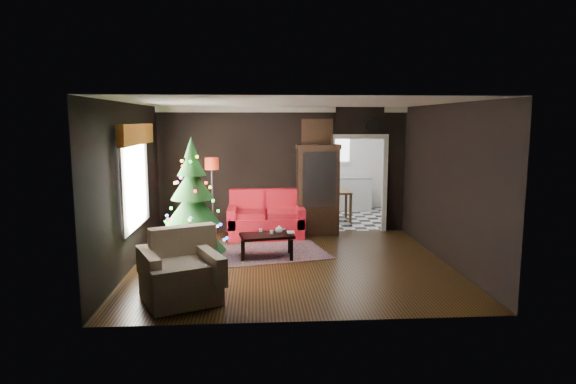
{
  "coord_description": "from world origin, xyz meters",
  "views": [
    {
      "loc": [
        -0.61,
        -8.31,
        2.5
      ],
      "look_at": [
        0.0,
        0.9,
        1.15
      ],
      "focal_mm": 30.48,
      "sensor_mm": 36.0,
      "label": 1
    }
  ],
  "objects": [
    {
      "name": "wall_right",
      "position": [
        2.75,
        0.0,
        1.4
      ],
      "size": [
        0.0,
        5.5,
        5.5
      ],
      "primitive_type": "plane",
      "rotation": [
        1.57,
        0.0,
        -1.57
      ],
      "color": "black",
      "rests_on": "ground"
    },
    {
      "name": "ceiling",
      "position": [
        0.0,
        0.0,
        2.8
      ],
      "size": [
        5.5,
        5.5,
        0.0
      ],
      "primitive_type": "plane",
      "rotation": [
        3.14,
        0.0,
        0.0
      ],
      "color": "white",
      "rests_on": "ground"
    },
    {
      "name": "rug",
      "position": [
        -0.35,
        0.75,
        0.01
      ],
      "size": [
        2.36,
        1.94,
        0.01
      ],
      "primitive_type": "cube",
      "rotation": [
        0.0,
        0.0,
        0.22
      ],
      "color": "#4D3A44",
      "rests_on": "ground"
    },
    {
      "name": "painting",
      "position": [
        0.75,
        2.46,
        2.25
      ],
      "size": [
        0.62,
        0.05,
        0.52
      ],
      "primitive_type": "cube",
      "color": "#AC7650",
      "rests_on": "wall_back"
    },
    {
      "name": "cup_a",
      "position": [
        -0.53,
        0.65,
        0.47
      ],
      "size": [
        0.08,
        0.08,
        0.06
      ],
      "primitive_type": "cylinder",
      "rotation": [
        0.0,
        0.0,
        -0.3
      ],
      "color": "silver",
      "rests_on": "coffee_table"
    },
    {
      "name": "left_window",
      "position": [
        -2.71,
        0.2,
        1.45
      ],
      "size": [
        0.05,
        1.6,
        1.4
      ],
      "primitive_type": "cube",
      "color": "white",
      "rests_on": "wall_left"
    },
    {
      "name": "kitchen_window",
      "position": [
        1.7,
        5.45,
        1.7
      ],
      "size": [
        0.7,
        0.06,
        0.7
      ],
      "primitive_type": "cube",
      "color": "white",
      "rests_on": "ground"
    },
    {
      "name": "kitchen_floor",
      "position": [
        1.7,
        4.0,
        0.0
      ],
      "size": [
        3.0,
        3.0,
        0.0
      ],
      "primitive_type": "plane",
      "color": "silver",
      "rests_on": "ground"
    },
    {
      "name": "armchair",
      "position": [
        -1.68,
        -1.65,
        0.46
      ],
      "size": [
        1.34,
        1.34,
        1.04
      ],
      "primitive_type": null,
      "rotation": [
        0.0,
        0.0,
        0.42
      ],
      "color": "#9E805C",
      "rests_on": "ground"
    },
    {
      "name": "loveseat",
      "position": [
        -0.4,
        2.05,
        0.5
      ],
      "size": [
        1.7,
        0.9,
        1.0
      ],
      "primitive_type": null,
      "color": "maroon",
      "rests_on": "ground"
    },
    {
      "name": "wall_left",
      "position": [
        -2.75,
        0.0,
        1.4
      ],
      "size": [
        0.0,
        5.5,
        5.5
      ],
      "primitive_type": "plane",
      "rotation": [
        1.57,
        0.0,
        1.57
      ],
      "color": "black",
      "rests_on": "ground"
    },
    {
      "name": "coffee_table",
      "position": [
        -0.42,
        0.43,
        0.22
      ],
      "size": [
        1.04,
        0.74,
        0.43
      ],
      "primitive_type": null,
      "rotation": [
        0.0,
        0.0,
        0.19
      ],
      "color": "black",
      "rests_on": "rug"
    },
    {
      "name": "floor",
      "position": [
        0.0,
        0.0,
        0.0
      ],
      "size": [
        5.5,
        5.5,
        0.0
      ],
      "primitive_type": "plane",
      "color": "black",
      "rests_on": "ground"
    },
    {
      "name": "valance",
      "position": [
        -2.63,
        0.2,
        2.27
      ],
      "size": [
        0.12,
        2.1,
        0.35
      ],
      "primitive_type": "cube",
      "color": "#9C551C",
      "rests_on": "wall_left"
    },
    {
      "name": "curio_cabinet",
      "position": [
        0.75,
        2.27,
        0.95
      ],
      "size": [
        0.9,
        0.45,
        1.9
      ],
      "primitive_type": null,
      "color": "black",
      "rests_on": "ground"
    },
    {
      "name": "kitchen_table",
      "position": [
        1.4,
        3.7,
        0.38
      ],
      "size": [
        0.7,
        0.7,
        0.75
      ],
      "primitive_type": null,
      "color": "brown",
      "rests_on": "ground"
    },
    {
      "name": "cup_b",
      "position": [
        -0.33,
        0.48,
        0.47
      ],
      "size": [
        0.08,
        0.08,
        0.06
      ],
      "primitive_type": "cylinder",
      "rotation": [
        0.0,
        0.0,
        -0.21
      ],
      "color": "white",
      "rests_on": "coffee_table"
    },
    {
      "name": "floor_lamp",
      "position": [
        -1.51,
        1.78,
        0.83
      ],
      "size": [
        0.35,
        0.35,
        1.84
      ],
      "primitive_type": null,
      "rotation": [
        0.0,
        0.0,
        -0.13
      ],
      "color": "black",
      "rests_on": "ground"
    },
    {
      "name": "kitchen_counter",
      "position": [
        1.7,
        5.2,
        0.45
      ],
      "size": [
        1.8,
        0.6,
        0.9
      ],
      "primitive_type": "cube",
      "color": "silver",
      "rests_on": "ground"
    },
    {
      "name": "wall_back",
      "position": [
        0.0,
        2.5,
        1.4
      ],
      "size": [
        5.5,
        0.0,
        5.5
      ],
      "primitive_type": "plane",
      "rotation": [
        1.57,
        0.0,
        0.0
      ],
      "color": "black",
      "rests_on": "ground"
    },
    {
      "name": "wall_front",
      "position": [
        0.0,
        -2.5,
        1.4
      ],
      "size": [
        5.5,
        0.0,
        5.5
      ],
      "primitive_type": "plane",
      "rotation": [
        -1.57,
        0.0,
        0.0
      ],
      "color": "black",
      "rests_on": "ground"
    },
    {
      "name": "christmas_tree",
      "position": [
        -1.74,
        0.32,
        1.05
      ],
      "size": [
        1.41,
        1.41,
        2.21
      ],
      "primitive_type": null,
      "rotation": [
        0.0,
        0.0,
        -0.25
      ],
      "color": "black",
      "rests_on": "ground"
    },
    {
      "name": "wall_clock",
      "position": [
        1.95,
        2.45,
        2.38
      ],
      "size": [
        0.32,
        0.32,
        0.06
      ],
      "primitive_type": "cylinder",
      "color": "white",
      "rests_on": "wall_back"
    },
    {
      "name": "doorway",
      "position": [
        1.7,
        2.5,
        1.05
      ],
      "size": [
        1.1,
        0.1,
        2.1
      ],
      "primitive_type": null,
      "color": "silver",
      "rests_on": "ground"
    },
    {
      "name": "teapot",
      "position": [
        -0.2,
        0.45,
        0.51
      ],
      "size": [
        0.19,
        0.19,
        0.15
      ],
      "primitive_type": null,
      "rotation": [
        0.0,
        0.0,
        -0.22
      ],
      "color": "silver",
      "rests_on": "coffee_table"
    },
    {
      "name": "book",
      "position": [
        -0.04,
        0.55,
        0.53
      ],
      "size": [
        0.14,
        0.02,
        0.19
      ],
      "primitive_type": "imported",
      "rotation": [
        0.0,
        0.0,
        0.01
      ],
      "color": "olive",
      "rests_on": "coffee_table"
    }
  ]
}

